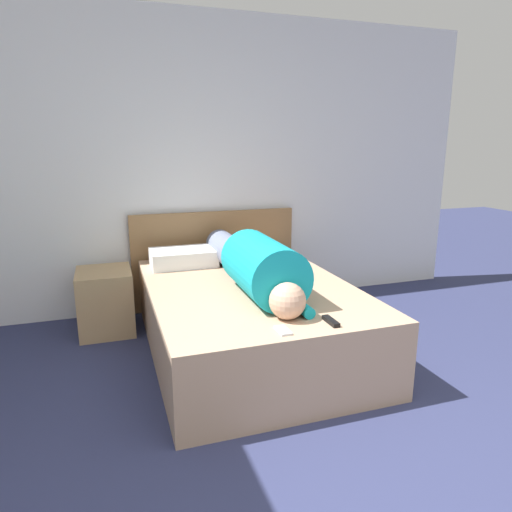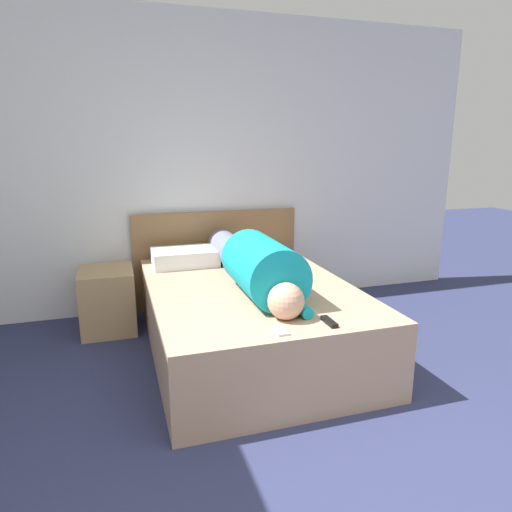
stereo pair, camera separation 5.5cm
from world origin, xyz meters
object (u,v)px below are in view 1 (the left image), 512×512
object	(u,v)px
person_lying	(254,265)
tv_remote	(331,321)
nightstand	(106,301)
pillow_near_headboard	(183,257)
cell_phone	(283,330)
bed	(250,318)

from	to	relation	value
person_lying	tv_remote	size ratio (longest dim) A/B	11.47
nightstand	person_lying	world-z (taller)	person_lying
pillow_near_headboard	cell_phone	xyz separation A→B (m)	(0.27, -1.56, -0.06)
nightstand	tv_remote	size ratio (longest dim) A/B	3.40
person_lying	cell_phone	size ratio (longest dim) A/B	13.24
tv_remote	cell_phone	distance (m)	0.30
pillow_near_headboard	cell_phone	distance (m)	1.58
bed	pillow_near_headboard	xyz separation A→B (m)	(-0.36, 0.71, 0.32)
nightstand	pillow_near_headboard	distance (m)	0.71
person_lying	pillow_near_headboard	world-z (taller)	person_lying
person_lying	pillow_near_headboard	distance (m)	0.86
pillow_near_headboard	person_lying	bearing A→B (deg)	-64.50
cell_phone	person_lying	bearing A→B (deg)	83.15
nightstand	pillow_near_headboard	world-z (taller)	pillow_near_headboard
bed	tv_remote	size ratio (longest dim) A/B	13.04
tv_remote	pillow_near_headboard	bearing A→B (deg)	110.56
nightstand	cell_phone	distance (m)	1.84
bed	cell_phone	size ratio (longest dim) A/B	15.05
tv_remote	bed	bearing A→B (deg)	104.79
nightstand	bed	bearing A→B (deg)	-35.95
person_lying	tv_remote	world-z (taller)	person_lying
bed	tv_remote	bearing A→B (deg)	-75.21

